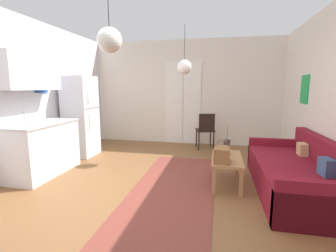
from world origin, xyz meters
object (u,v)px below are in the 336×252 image
at_px(handbag, 222,155).
at_px(couch, 298,175).
at_px(accent_chair, 206,129).
at_px(bamboo_vase, 227,147).
at_px(refrigerator, 81,116).
at_px(pendant_lamp_near, 109,40).
at_px(pendant_lamp_far, 184,67).
at_px(coffee_table, 227,161).

bearing_deg(handbag, couch, 8.91).
bearing_deg(accent_chair, bamboo_vase, 87.45).
distance_m(bamboo_vase, handbag, 0.45).
bearing_deg(refrigerator, accent_chair, 22.25).
xyz_separation_m(bamboo_vase, refrigerator, (-3.09, 0.85, 0.31)).
distance_m(accent_chair, pendant_lamp_near, 3.91).
distance_m(bamboo_vase, pendant_lamp_far, 1.89).
xyz_separation_m(handbag, refrigerator, (-3.01, 1.29, 0.32)).
height_order(coffee_table, pendant_lamp_far, pendant_lamp_far).
xyz_separation_m(coffee_table, refrigerator, (-3.09, 1.02, 0.50)).
bearing_deg(couch, refrigerator, 164.63).
height_order(refrigerator, accent_chair, refrigerator).
relative_size(handbag, accent_chair, 0.38).
xyz_separation_m(pendant_lamp_near, pendant_lamp_far, (0.36, 2.64, -0.05)).
bearing_deg(bamboo_vase, handbag, -100.15).
distance_m(couch, pendant_lamp_far, 2.79).
xyz_separation_m(handbag, pendant_lamp_near, (-1.12, -1.17, 1.41)).
xyz_separation_m(refrigerator, accent_chair, (2.66, 1.09, -0.36)).
xyz_separation_m(couch, refrigerator, (-4.08, 1.12, 0.61)).
xyz_separation_m(couch, pendant_lamp_near, (-2.20, -1.34, 1.69)).
bearing_deg(pendant_lamp_near, pendant_lamp_far, 82.22).
bearing_deg(pendant_lamp_far, couch, -35.38).
relative_size(coffee_table, refrigerator, 0.52).
bearing_deg(coffee_table, bamboo_vase, 91.50).
relative_size(handbag, refrigerator, 0.19).
relative_size(couch, refrigerator, 1.24).
xyz_separation_m(refrigerator, pendant_lamp_near, (1.89, -2.46, 1.08)).
xyz_separation_m(refrigerator, pendant_lamp_far, (2.25, 0.18, 1.03)).
bearing_deg(bamboo_vase, refrigerator, 164.58).
distance_m(refrigerator, pendant_lamp_far, 2.48).
bearing_deg(coffee_table, couch, -5.80).
bearing_deg(handbag, pendant_lamp_near, -133.92).
xyz_separation_m(couch, bamboo_vase, (-1.00, 0.27, 0.29)).
distance_m(couch, refrigerator, 4.28).
height_order(coffee_table, refrigerator, refrigerator).
bearing_deg(pendant_lamp_near, handbag, 46.08).
distance_m(handbag, refrigerator, 3.29).
distance_m(coffee_table, pendant_lamp_near, 2.46).
relative_size(bamboo_vase, refrigerator, 0.27).
relative_size(couch, coffee_table, 2.40).
distance_m(couch, coffee_table, 1.00).
height_order(accent_chair, pendant_lamp_far, pendant_lamp_far).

